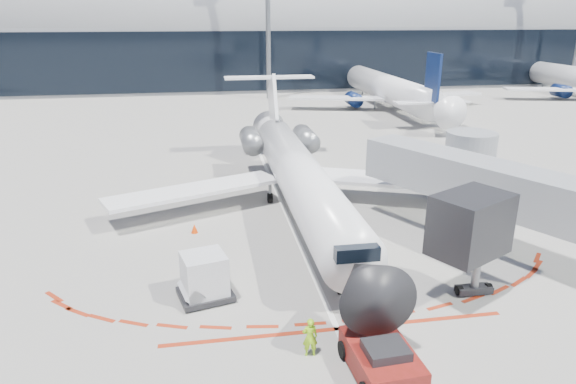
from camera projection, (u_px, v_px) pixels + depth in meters
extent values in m
plane|color=slate|center=(289.00, 221.00, 31.20)|extent=(260.00, 260.00, 0.00)
cube|color=silver|center=(284.00, 209.00, 33.06)|extent=(0.25, 40.00, 0.01)
cube|color=maroon|center=(337.00, 329.00, 20.48)|extent=(14.00, 0.25, 0.01)
cube|color=gray|center=(228.00, 56.00, 90.14)|extent=(150.00, 24.00, 10.00)
cylinder|color=gray|center=(227.00, 26.00, 88.50)|extent=(150.00, 24.00, 24.00)
cube|color=black|center=(232.00, 62.00, 78.91)|extent=(150.00, 0.20, 9.00)
cube|color=#969A9E|center=(470.00, 179.00, 27.22)|extent=(8.22, 12.61, 2.30)
cube|color=black|center=(470.00, 224.00, 21.40)|extent=(3.86, 3.44, 2.60)
cylinder|color=slate|center=(476.00, 270.00, 22.68)|extent=(0.36, 0.36, 2.40)
cube|color=black|center=(474.00, 289.00, 23.00)|extent=(1.60, 0.60, 0.30)
cylinder|color=#969A9E|center=(468.00, 168.00, 33.43)|extent=(3.20, 3.20, 4.80)
cylinder|color=black|center=(464.00, 199.00, 34.14)|extent=(4.00, 4.00, 0.50)
cylinder|color=slate|center=(268.00, 10.00, 72.61)|extent=(0.70, 0.70, 25.00)
cylinder|color=white|center=(301.00, 178.00, 31.24)|extent=(2.82, 23.01, 2.82)
cone|color=black|center=(366.00, 281.00, 19.15)|extent=(2.82, 2.93, 2.82)
cone|color=white|center=(271.00, 131.00, 43.72)|extent=(2.82, 3.77, 2.82)
cube|color=black|center=(354.00, 248.00, 20.52)|extent=(1.78, 1.46, 0.58)
cube|color=white|center=(194.00, 190.00, 32.01)|extent=(11.21, 6.64, 0.32)
cube|color=white|center=(392.00, 180.00, 34.01)|extent=(11.21, 6.64, 0.32)
cube|color=white|center=(273.00, 104.00, 41.92)|extent=(0.26, 4.91, 4.99)
cube|color=white|center=(269.00, 77.00, 43.35)|extent=(7.53, 1.67, 0.17)
cylinder|color=slate|center=(251.00, 140.00, 39.40)|extent=(1.57, 3.56, 1.57)
cylinder|color=slate|center=(306.00, 138.00, 40.07)|extent=(1.57, 3.56, 1.57)
cylinder|color=black|center=(341.00, 288.00, 22.98)|extent=(0.23, 0.59, 0.59)
cylinder|color=black|center=(270.00, 198.00, 34.13)|extent=(0.31, 0.67, 0.67)
cylinder|color=black|center=(316.00, 195.00, 34.62)|extent=(0.31, 0.67, 0.67)
cylinder|color=slate|center=(341.00, 282.00, 22.89)|extent=(0.19, 0.19, 1.15)
cube|color=#60150D|center=(381.00, 360.00, 17.79)|extent=(2.24, 3.39, 0.92)
cube|color=black|center=(386.00, 350.00, 17.30)|extent=(1.50, 1.31, 0.36)
cylinder|color=slate|center=(358.00, 328.00, 19.92)|extent=(0.27, 2.65, 0.10)
cylinder|color=black|center=(421.00, 382.00, 17.04)|extent=(0.33, 0.67, 0.65)
cylinder|color=black|center=(344.00, 350.00, 18.69)|extent=(0.33, 0.67, 0.65)
cylinder|color=black|center=(393.00, 342.00, 19.10)|extent=(0.33, 0.67, 0.65)
imported|color=#ACFF1A|center=(310.00, 337.00, 18.66)|extent=(0.58, 0.39, 1.56)
cube|color=black|center=(206.00, 294.00, 22.63)|extent=(2.65, 2.41, 0.25)
cube|color=silver|center=(204.00, 274.00, 22.30)|extent=(2.16, 2.08, 1.80)
cylinder|color=black|center=(189.00, 309.00, 21.69)|extent=(0.16, 0.25, 0.23)
cylinder|color=black|center=(230.00, 300.00, 22.37)|extent=(0.16, 0.25, 0.23)
cylinder|color=black|center=(182.00, 292.00, 22.96)|extent=(0.16, 0.25, 0.23)
cylinder|color=black|center=(221.00, 284.00, 23.64)|extent=(0.16, 0.25, 0.23)
cone|color=#E33A04|center=(194.00, 228.00, 29.41)|extent=(0.39, 0.39, 0.55)
cone|color=#E33A04|center=(354.00, 281.00, 23.64)|extent=(0.38, 0.38, 0.53)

